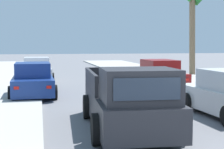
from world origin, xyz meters
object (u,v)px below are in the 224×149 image
pickup_truck (127,101)px  palm_tree_right_fore (192,1)px  car_left_near (37,70)px  car_left_mid (33,80)px  car_right_mid (159,75)px

pickup_truck → palm_tree_right_fore: palm_tree_right_fore is taller
car_left_near → car_left_mid: 6.44m
pickup_truck → car_left_near: 13.60m
car_left_mid → palm_tree_right_fore: palm_tree_right_fore is taller
car_left_mid → palm_tree_right_fore: size_ratio=0.60×
car_left_mid → car_right_mid: 6.82m
car_left_mid → palm_tree_right_fore: (11.65, 8.31, 4.90)m
pickup_truck → car_left_near: pickup_truck is taller
palm_tree_right_fore → car_left_mid: bearing=-144.5°
pickup_truck → car_right_mid: 9.35m
palm_tree_right_fore → pickup_truck: bearing=-120.5°
pickup_truck → car_right_mid: size_ratio=1.23×
car_left_near → car_right_mid: 8.16m
car_left_near → car_left_mid: (-0.11, -6.44, 0.00)m
car_left_mid → car_right_mid: size_ratio=0.99×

